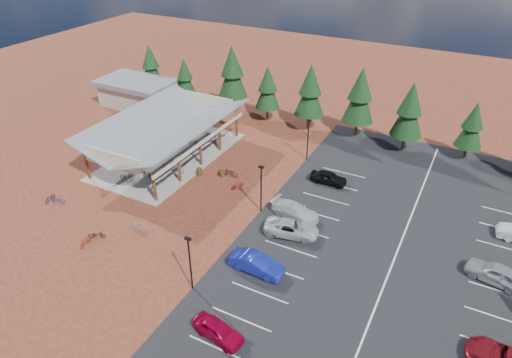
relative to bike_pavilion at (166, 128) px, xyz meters
name	(u,v)px	position (x,y,z in m)	size (l,w,h in m)	color
ground	(208,208)	(10.00, -7.00, -3.82)	(140.00, 140.00, 0.00)	#582317
asphalt_lot	(400,245)	(28.50, -4.00, -3.80)	(27.00, 44.00, 0.04)	black
concrete_pad	(170,156)	(0.00, 0.00, -3.77)	(10.60, 18.60, 0.10)	gray
bike_pavilion	(166,128)	(0.00, 0.00, 0.00)	(11.65, 19.40, 4.97)	#502516
outbuilding	(137,92)	(-14.00, 11.00, -1.80)	(11.00, 7.00, 3.90)	#ADA593
lamp_post_0	(190,260)	(15.00, -17.00, -0.85)	(0.50, 0.25, 5.14)	black
lamp_post_1	(261,186)	(15.00, -5.00, -0.85)	(0.50, 0.25, 5.14)	black
lamp_post_2	(308,137)	(15.00, 7.00, -0.85)	(0.50, 0.25, 5.14)	black
trash_bin_0	(199,172)	(5.71, -2.03, -3.37)	(0.60, 0.60, 0.90)	#4A321A
trash_bin_1	(222,173)	(8.10, -1.06, -3.37)	(0.60, 0.60, 0.90)	#4A321A
pine_0	(151,65)	(-14.67, 15.53, 1.05)	(3.42, 3.42, 7.98)	#382314
pine_1	(185,77)	(-7.74, 14.69, 0.48)	(3.03, 3.03, 7.05)	#382314
pine_2	(232,72)	(-0.12, 15.61, 2.10)	(4.16, 4.16, 9.70)	#382314
pine_3	(268,88)	(5.70, 15.13, 0.95)	(3.35, 3.35, 7.82)	#382314
pine_4	(310,90)	(11.92, 14.93, 1.68)	(3.87, 3.87, 9.02)	#382314
pine_5	(360,95)	(18.27, 15.75, 1.85)	(3.99, 3.99, 9.29)	#382314
pine_6	(410,110)	(24.63, 14.61, 1.57)	(3.79, 3.79, 8.83)	#382314
pine_7	(472,125)	(31.64, 15.86, 0.60)	(3.11, 3.11, 7.25)	#382314
bike_0	(126,176)	(-0.80, -6.71, -3.31)	(0.55, 1.56, 0.82)	black
bike_1	(137,163)	(-1.73, -3.78, -3.28)	(0.42, 1.48, 0.89)	#909299
bike_2	(176,142)	(-0.99, 2.67, -3.27)	(0.60, 1.73, 0.91)	navy
bike_3	(176,134)	(-2.22, 4.41, -3.18)	(0.51, 1.81, 1.09)	maroon
bike_4	(146,174)	(0.87, -5.31, -3.25)	(0.63, 1.80, 0.95)	black
bike_5	(178,168)	(3.31, -2.73, -3.17)	(0.52, 1.84, 1.10)	gray
bike_6	(193,142)	(0.95, 3.62, -3.27)	(0.61, 1.74, 0.91)	navy
bike_7	(217,142)	(3.68, 4.99, -3.21)	(0.48, 1.71, 1.02)	maroon
bike_8	(50,198)	(-4.99, -13.54, -3.40)	(0.56, 1.60, 0.84)	black
bike_10	(57,199)	(-4.12, -13.35, -3.39)	(0.58, 1.66, 0.87)	navy
bike_11	(86,241)	(3.53, -17.03, -3.37)	(0.42, 1.50, 0.90)	maroon
bike_12	(97,235)	(3.68, -15.81, -3.40)	(0.56, 1.61, 0.85)	black
bike_13	(139,228)	(6.49, -13.29, -3.31)	(0.48, 1.72, 1.03)	gray
bike_15	(237,185)	(10.91, -2.54, -3.36)	(0.44, 1.55, 0.93)	maroon
bike_16	(230,173)	(8.92, -0.63, -3.33)	(0.65, 1.88, 0.99)	black
car_0	(218,330)	(19.37, -20.12, -3.11)	(1.59, 3.95, 1.34)	maroon
car_1	(257,264)	(18.63, -12.90, -3.01)	(1.63, 4.67, 1.54)	#192598
car_2	(292,228)	(19.22, -7.07, -3.08)	(2.32, 5.04, 1.40)	#B3B8BC
car_3	(295,211)	(18.43, -4.39, -3.08)	(1.98, 4.86, 1.41)	silver
car_4	(328,178)	(19.14, 3.06, -3.10)	(1.61, 4.00, 1.36)	black
car_8	(497,274)	(36.31, -5.00, -2.97)	(1.93, 4.80, 1.63)	#95979C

